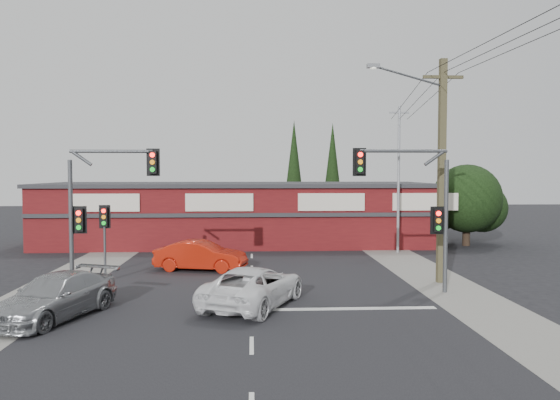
{
  "coord_description": "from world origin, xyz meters",
  "views": [
    {
      "loc": [
        0.02,
        -20.99,
        5.02
      ],
      "look_at": [
        1.26,
        3.0,
        3.76
      ],
      "focal_mm": 35.0,
      "sensor_mm": 36.0,
      "label": 1
    }
  ],
  "objects_px": {
    "red_sedan": "(201,256)",
    "utility_pole": "(439,163)",
    "shop_building": "(237,213)",
    "white_suv": "(254,286)",
    "silver_suv": "(55,297)"
  },
  "relations": [
    {
      "from": "white_suv",
      "to": "silver_suv",
      "type": "bearing_deg",
      "value": 35.37
    },
    {
      "from": "red_sedan",
      "to": "utility_pole",
      "type": "relative_size",
      "value": 0.46
    },
    {
      "from": "white_suv",
      "to": "shop_building",
      "type": "distance_m",
      "value": 17.94
    },
    {
      "from": "silver_suv",
      "to": "shop_building",
      "type": "bearing_deg",
      "value": 93.58
    },
    {
      "from": "silver_suv",
      "to": "shop_building",
      "type": "height_order",
      "value": "shop_building"
    },
    {
      "from": "white_suv",
      "to": "silver_suv",
      "type": "distance_m",
      "value": 6.92
    },
    {
      "from": "silver_suv",
      "to": "utility_pole",
      "type": "xyz_separation_m",
      "value": [
        15.08,
        5.2,
        4.65
      ]
    },
    {
      "from": "shop_building",
      "to": "white_suv",
      "type": "bearing_deg",
      "value": -86.57
    },
    {
      "from": "white_suv",
      "to": "shop_building",
      "type": "height_order",
      "value": "shop_building"
    },
    {
      "from": "white_suv",
      "to": "shop_building",
      "type": "bearing_deg",
      "value": -62.41
    },
    {
      "from": "white_suv",
      "to": "utility_pole",
      "type": "xyz_separation_m",
      "value": [
        8.29,
        3.85,
        4.65
      ]
    },
    {
      "from": "red_sedan",
      "to": "utility_pole",
      "type": "xyz_separation_m",
      "value": [
        10.94,
        -3.61,
        4.64
      ]
    },
    {
      "from": "red_sedan",
      "to": "shop_building",
      "type": "height_order",
      "value": "shop_building"
    },
    {
      "from": "red_sedan",
      "to": "shop_building",
      "type": "distance_m",
      "value": 10.6
    },
    {
      "from": "silver_suv",
      "to": "utility_pole",
      "type": "bearing_deg",
      "value": 39.19
    }
  ]
}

